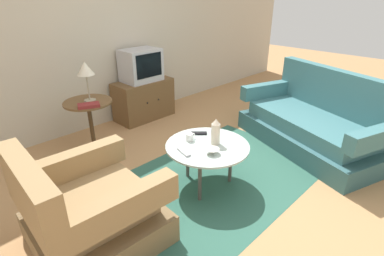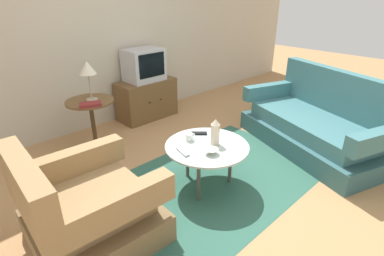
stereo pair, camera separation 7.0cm
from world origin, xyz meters
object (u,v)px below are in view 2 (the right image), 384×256
Objects in this scene: armchair at (87,211)px; book at (90,104)px; television at (144,65)px; vase at (215,132)px; tv_stand at (147,99)px; tv_remote_silver at (183,152)px; mug at (189,137)px; couch at (316,126)px; side_table at (92,114)px; tv_remote_dark at (199,133)px; coffee_table at (207,149)px; bowl at (211,151)px; table_lamp at (88,70)px.

armchair is 1.43m from book.
vase is at bearing -106.60° from television.
tv_stand reaches higher than tv_remote_silver.
mug is 0.62× the size of tv_remote_silver.
couch is 2.46m from tv_stand.
tv_remote_dark is (0.55, -1.28, 0.01)m from side_table.
tv_remote_dark is (0.12, 0.22, 0.05)m from coffee_table.
tv_stand is 7.64× the size of mug.
bowl is at bearing -110.00° from television.
vase is at bearing 86.14° from armchair.
couch reaches higher than armchair.
armchair is 1.21m from coffee_table.
table_lamp is (0.79, 1.36, 0.71)m from armchair.
tv_remote_silver is at bearing -84.16° from table_lamp.
tv_remote_silver is (0.94, -0.06, 0.18)m from armchair.
armchair reaches higher than book.
mug is at bearing 96.64° from armchair.
coffee_table is 3.10× the size of vase.
table_lamp is at bearing -158.33° from tv_stand.
book reaches higher than tv_remote_dark.
tv_remote_dark is at bearing 86.75° from couch.
vase is 2.28× the size of mug.
couch is at bearing -68.04° from television.
tv_remote_dark is at bearing -66.53° from side_table.
table_lamp reaches higher than television.
tv_remote_dark is (0.05, 0.26, -0.12)m from vase.
television is (0.65, 1.91, 0.40)m from coffee_table.
couch is 3.67× the size of television.
tv_remote_silver is at bearing -116.51° from tv_stand.
side_table is 0.73× the size of tv_stand.
side_table reaches higher than tv_remote_silver.
tv_remote_silver is at bearing -83.52° from side_table.
tv_remote_silver is (0.16, -1.45, 0.01)m from side_table.
vase is (-1.50, 0.34, 0.29)m from couch.
mug is (0.36, -1.28, -0.51)m from table_lamp.
television is 1.32m from book.
book is at bearing 153.08° from armchair.
coffee_table is at bearing -73.97° from side_table.
couch is at bearing -19.26° from mug.
tv_remote_dark is (1.32, 0.11, 0.18)m from armchair.
table_lamp is at bearing -21.83° from tv_remote_dark.
coffee_table is 0.21m from mug.
television is 2.94× the size of tv_remote_silver.
table_lamp is 1.73× the size of book.
table_lamp is 1.73m from bowl.
tv_remote_silver is (-1.84, 0.43, 0.17)m from couch.
armchair is 1.19× the size of coffee_table.
bowl is at bearing -123.01° from coffee_table.
couch reaches higher than bowl.
coffee_table is 1.64m from table_lamp.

